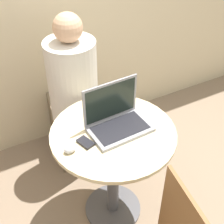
{
  "coord_description": "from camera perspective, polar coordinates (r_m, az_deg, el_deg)",
  "views": [
    {
      "loc": [
        -0.64,
        -1.16,
        1.94
      ],
      "look_at": [
        0.02,
        0.05,
        0.85
      ],
      "focal_mm": 50.0,
      "sensor_mm": 36.0,
      "label": 1
    }
  ],
  "objects": [
    {
      "name": "ground_plane",
      "position": [
        2.35,
        0.16,
        -17.2
      ],
      "size": [
        12.0,
        12.0,
        0.0
      ],
      "primitive_type": "plane",
      "color": "#7F6B56"
    },
    {
      "name": "round_table",
      "position": [
        1.93,
        0.19,
        -7.94
      ],
      "size": [
        0.73,
        0.73,
        0.75
      ],
      "color": "#4C4C51",
      "rests_on": "ground_plane"
    },
    {
      "name": "laptop",
      "position": [
        1.78,
        0.83,
        -1.19
      ],
      "size": [
        0.36,
        0.24,
        0.27
      ],
      "color": "gray",
      "rests_on": "round_table"
    },
    {
      "name": "cell_phone",
      "position": [
        1.72,
        -4.85,
        -5.58
      ],
      "size": [
        0.08,
        0.11,
        0.02
      ],
      "color": "black",
      "rests_on": "round_table"
    },
    {
      "name": "computer_mouse",
      "position": [
        1.67,
        -7.71,
        -6.78
      ],
      "size": [
        0.06,
        0.05,
        0.04
      ],
      "color": "#B2B2B7",
      "rests_on": "round_table"
    },
    {
      "name": "person_seated",
      "position": [
        2.37,
        -7.08,
        1.41
      ],
      "size": [
        0.4,
        0.56,
        1.25
      ],
      "color": "brown",
      "rests_on": "ground_plane"
    }
  ]
}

